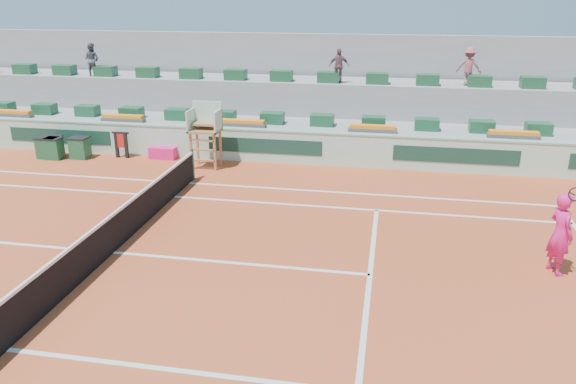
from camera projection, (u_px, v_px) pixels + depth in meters
name	position (u px, v px, depth m)	size (l,w,h in m)	color
ground	(113.00, 253.00, 14.08)	(90.00, 90.00, 0.00)	#A3401F
seating_tier_lower	(231.00, 131.00, 23.78)	(36.00, 4.00, 1.20)	#959592
seating_tier_upper	(240.00, 107.00, 25.02)	(36.00, 2.40, 2.60)	#959592
stadium_back_wall	(249.00, 81.00, 26.19)	(36.00, 0.40, 4.40)	#959592
player_bag	(163.00, 153.00, 21.89)	(1.03, 0.46, 0.46)	#E81E7C
spectator_left	(92.00, 60.00, 24.82)	(0.70, 0.54, 1.43)	#4E4F5B
spectator_mid	(339.00, 66.00, 22.91)	(0.82, 0.34, 1.39)	#714B55
spectator_right	(469.00, 66.00, 22.33)	(0.97, 0.56, 1.50)	#984C5B
court_lines	(113.00, 252.00, 14.08)	(23.89, 11.09, 0.01)	silver
tennis_net	(111.00, 233.00, 13.91)	(0.10, 11.97, 1.10)	black
advertising_hoarding	(216.00, 143.00, 21.72)	(36.00, 0.34, 1.26)	#A7D2B8
umpire_chair	(206.00, 126.00, 20.49)	(1.10, 0.90, 2.40)	#986439
seat_row_lower	(224.00, 116.00, 22.67)	(32.90, 0.60, 0.44)	#194C2D
seat_row_upper	(236.00, 74.00, 23.95)	(32.90, 0.60, 0.44)	#194C2D
flower_planters	(182.00, 121.00, 22.22)	(26.80, 0.36, 0.28)	#4F4F4F
drink_cooler_a	(80.00, 148.00, 21.88)	(0.70, 0.60, 0.84)	#194D2E
drink_cooler_b	(54.00, 148.00, 21.79)	(0.63, 0.55, 0.84)	#194D2E
drink_cooler_c	(49.00, 147.00, 21.95)	(0.85, 0.73, 0.84)	#194D2E
towel_rack	(121.00, 143.00, 21.88)	(0.67, 0.11, 1.03)	black
tennis_player	(560.00, 234.00, 12.79)	(0.70, 0.98, 2.28)	#E81E7C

